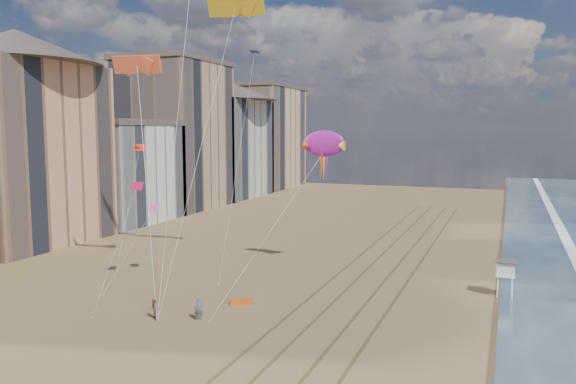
% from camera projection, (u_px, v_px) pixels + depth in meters
% --- Properties ---
extents(wet_sand, '(260.00, 260.00, 0.00)m').
position_uv_depth(wet_sand, '(542.00, 278.00, 58.26)').
color(wet_sand, '#42301E').
rests_on(wet_sand, ground).
extents(tracks, '(7.68, 120.00, 0.01)m').
position_uv_depth(tracks, '(364.00, 286.00, 55.02)').
color(tracks, brown).
rests_on(tracks, ground).
extents(buildings, '(34.72, 131.35, 29.00)m').
position_uv_depth(buildings, '(157.00, 139.00, 104.04)').
color(buildings, '#C6B284').
rests_on(buildings, ground).
extents(lifeguard_stand, '(1.86, 1.86, 3.37)m').
position_uv_depth(lifeguard_stand, '(506.00, 269.00, 51.47)').
color(lifeguard_stand, silver).
rests_on(lifeguard_stand, ground).
extents(grounded_kite, '(2.51, 2.12, 0.24)m').
position_uv_depth(grounded_kite, '(242.00, 302.00, 49.81)').
color(grounded_kite, '#DC5412').
rests_on(grounded_kite, ground).
extents(show_kite, '(4.55, 9.97, 23.12)m').
position_uv_depth(show_kite, '(324.00, 144.00, 59.57)').
color(show_kite, '#97178D').
rests_on(show_kite, ground).
extents(kite_flyer_a, '(0.84, 0.72, 1.94)m').
position_uv_depth(kite_flyer_a, '(199.00, 308.00, 45.24)').
color(kite_flyer_a, '#545B6C').
rests_on(kite_flyer_a, ground).
extents(kite_flyer_b, '(1.04, 1.01, 1.69)m').
position_uv_depth(kite_flyer_b, '(154.00, 309.00, 45.47)').
color(kite_flyer_b, '#8A5846').
rests_on(kite_flyer_b, ground).
extents(small_kites, '(14.73, 12.33, 16.64)m').
position_uv_depth(small_kites, '(168.00, 147.00, 58.57)').
color(small_kites, '#FF2615').
rests_on(small_kites, ground).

